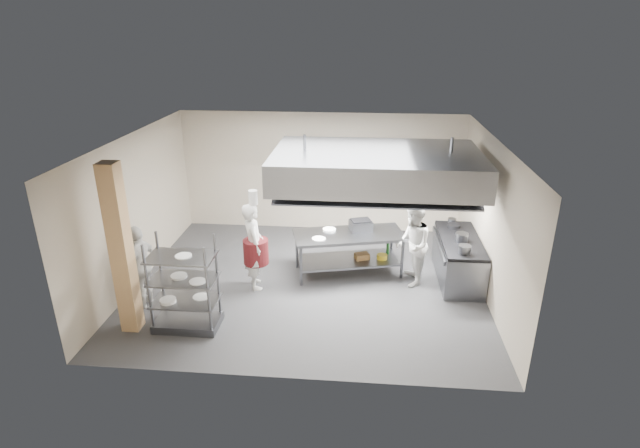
# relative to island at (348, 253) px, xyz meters

# --- Properties ---
(floor) EXTENTS (7.00, 7.00, 0.00)m
(floor) POSITION_rel_island_xyz_m (-0.80, -0.53, -0.46)
(floor) COLOR #323235
(floor) RESTS_ON ground
(ceiling) EXTENTS (7.00, 7.00, 0.00)m
(ceiling) POSITION_rel_island_xyz_m (-0.80, -0.53, 2.54)
(ceiling) COLOR silver
(ceiling) RESTS_ON wall_back
(wall_back) EXTENTS (7.00, 0.00, 7.00)m
(wall_back) POSITION_rel_island_xyz_m (-0.80, 2.47, 1.04)
(wall_back) COLOR #BAAA93
(wall_back) RESTS_ON ground
(wall_left) EXTENTS (0.00, 6.00, 6.00)m
(wall_left) POSITION_rel_island_xyz_m (-4.30, -0.53, 1.04)
(wall_left) COLOR #BAAA93
(wall_left) RESTS_ON ground
(wall_right) EXTENTS (0.00, 6.00, 6.00)m
(wall_right) POSITION_rel_island_xyz_m (2.70, -0.53, 1.04)
(wall_right) COLOR #BAAA93
(wall_right) RESTS_ON ground
(column) EXTENTS (0.30, 0.30, 3.00)m
(column) POSITION_rel_island_xyz_m (-3.70, -2.43, 1.04)
(column) COLOR #DEAC72
(column) RESTS_ON floor
(exhaust_hood) EXTENTS (4.00, 2.50, 0.60)m
(exhaust_hood) POSITION_rel_island_xyz_m (0.50, -0.13, 1.94)
(exhaust_hood) COLOR gray
(exhaust_hood) RESTS_ON ceiling
(hood_strip_a) EXTENTS (1.60, 0.12, 0.04)m
(hood_strip_a) POSITION_rel_island_xyz_m (-0.40, -0.13, 1.62)
(hood_strip_a) COLOR white
(hood_strip_a) RESTS_ON exhaust_hood
(hood_strip_b) EXTENTS (1.60, 0.12, 0.04)m
(hood_strip_b) POSITION_rel_island_xyz_m (1.40, -0.13, 1.62)
(hood_strip_b) COLOR white
(hood_strip_b) RESTS_ON exhaust_hood
(wall_shelf) EXTENTS (1.50, 0.28, 0.04)m
(wall_shelf) POSITION_rel_island_xyz_m (1.00, 2.31, 1.04)
(wall_shelf) COLOR gray
(wall_shelf) RESTS_ON wall_back
(island) EXTENTS (2.44, 1.46, 0.91)m
(island) POSITION_rel_island_xyz_m (0.00, 0.00, 0.00)
(island) COLOR gray
(island) RESTS_ON floor
(island_worktop) EXTENTS (2.44, 1.46, 0.06)m
(island_worktop) POSITION_rel_island_xyz_m (0.00, 0.00, 0.42)
(island_worktop) COLOR gray
(island_worktop) RESTS_ON island
(island_undershelf) EXTENTS (2.24, 1.33, 0.04)m
(island_undershelf) POSITION_rel_island_xyz_m (-0.00, 0.00, -0.16)
(island_undershelf) COLOR slate
(island_undershelf) RESTS_ON island
(pass_rack) EXTENTS (1.12, 0.66, 1.68)m
(pass_rack) POSITION_rel_island_xyz_m (-2.74, -2.30, 0.39)
(pass_rack) COLOR slate
(pass_rack) RESTS_ON floor
(cooking_range) EXTENTS (0.80, 2.00, 0.84)m
(cooking_range) POSITION_rel_island_xyz_m (2.28, -0.03, -0.04)
(cooking_range) COLOR gray
(cooking_range) RESTS_ON floor
(range_top) EXTENTS (0.78, 1.96, 0.06)m
(range_top) POSITION_rel_island_xyz_m (2.28, -0.03, 0.41)
(range_top) COLOR black
(range_top) RESTS_ON cooking_range
(chef_head) EXTENTS (0.63, 0.76, 1.79)m
(chef_head) POSITION_rel_island_xyz_m (-1.86, -0.76, 0.44)
(chef_head) COLOR silver
(chef_head) RESTS_ON floor
(chef_line) EXTENTS (0.67, 0.85, 1.72)m
(chef_line) POSITION_rel_island_xyz_m (1.29, -0.34, 0.40)
(chef_line) COLOR white
(chef_line) RESTS_ON floor
(chef_plating) EXTENTS (0.51, 0.99, 1.61)m
(chef_plating) POSITION_rel_island_xyz_m (-3.80, -1.65, 0.35)
(chef_plating) COLOR silver
(chef_plating) RESTS_ON floor
(griddle) EXTENTS (0.53, 0.47, 0.22)m
(griddle) POSITION_rel_island_xyz_m (0.24, 0.20, 0.56)
(griddle) COLOR slate
(griddle) RESTS_ON island_worktop
(wicker_basket) EXTENTS (0.35, 0.30, 0.13)m
(wicker_basket) POSITION_rel_island_xyz_m (0.29, 0.04, -0.07)
(wicker_basket) COLOR olive
(wicker_basket) RESTS_ON island_undershelf
(stockpot) EXTENTS (0.26, 0.26, 0.18)m
(stockpot) POSITION_rel_island_xyz_m (2.27, -0.17, 0.53)
(stockpot) COLOR slate
(stockpot) RESTS_ON range_top
(plate_stack) EXTENTS (0.28, 0.28, 0.05)m
(plate_stack) POSITION_rel_island_xyz_m (-2.74, -2.30, 0.09)
(plate_stack) COLOR white
(plate_stack) RESTS_ON pass_rack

